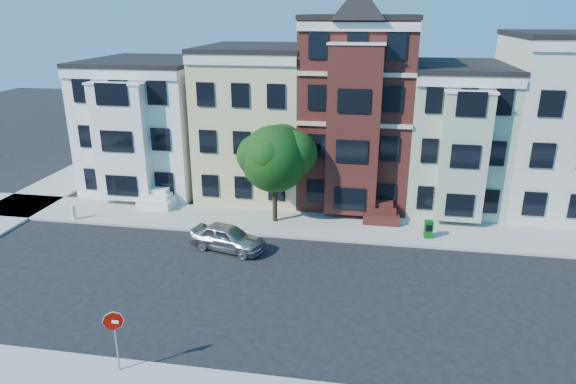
% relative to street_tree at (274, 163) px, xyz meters
% --- Properties ---
extents(ground, '(120.00, 120.00, 0.00)m').
position_rel_street_tree_xyz_m(ground, '(4.54, -8.20, -3.87)').
color(ground, black).
extents(far_sidewalk, '(60.00, 4.00, 0.15)m').
position_rel_street_tree_xyz_m(far_sidewalk, '(4.54, -0.20, -3.79)').
color(far_sidewalk, '#9E9B93').
rests_on(far_sidewalk, ground).
extents(house_white, '(8.00, 9.00, 9.00)m').
position_rel_street_tree_xyz_m(house_white, '(-10.46, 6.30, 0.63)').
color(house_white, white).
rests_on(house_white, ground).
extents(house_yellow, '(7.00, 9.00, 10.00)m').
position_rel_street_tree_xyz_m(house_yellow, '(-2.46, 6.30, 1.13)').
color(house_yellow, '#D2C48A').
rests_on(house_yellow, ground).
extents(house_brown, '(7.00, 9.00, 12.00)m').
position_rel_street_tree_xyz_m(house_brown, '(4.54, 6.30, 2.13)').
color(house_brown, '#421915').
rests_on(house_brown, ground).
extents(house_green, '(6.00, 9.00, 9.00)m').
position_rel_street_tree_xyz_m(house_green, '(11.04, 6.30, 0.63)').
color(house_green, '#A0B296').
rests_on(house_green, ground).
extents(house_cream, '(8.00, 9.00, 11.00)m').
position_rel_street_tree_xyz_m(house_cream, '(18.04, 6.30, 1.63)').
color(house_cream, beige).
rests_on(house_cream, ground).
extents(street_tree, '(7.58, 7.58, 7.43)m').
position_rel_street_tree_xyz_m(street_tree, '(0.00, 0.00, 0.00)').
color(street_tree, '#154511').
rests_on(street_tree, far_sidewalk).
extents(parked_car, '(4.57, 2.78, 1.45)m').
position_rel_street_tree_xyz_m(parked_car, '(-1.85, -4.16, -3.14)').
color(parked_car, '#9C9EA4').
rests_on(parked_car, ground).
extents(newspaper_box, '(0.49, 0.44, 1.03)m').
position_rel_street_tree_xyz_m(newspaper_box, '(9.18, -0.99, -3.20)').
color(newspaper_box, '#0A5912').
rests_on(newspaper_box, far_sidewalk).
extents(fire_hydrant, '(0.30, 0.30, 0.74)m').
position_rel_street_tree_xyz_m(fire_hydrant, '(-12.46, -1.90, -3.35)').
color(fire_hydrant, white).
rests_on(fire_hydrant, far_sidewalk).
extents(stop_sign, '(0.76, 0.12, 2.76)m').
position_rel_street_tree_xyz_m(stop_sign, '(-2.86, -14.81, -2.34)').
color(stop_sign, '#A60800').
rests_on(stop_sign, near_sidewalk).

